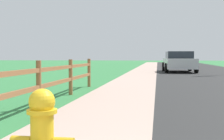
{
  "coord_description": "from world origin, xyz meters",
  "views": [
    {
      "loc": [
        0.07,
        -0.9,
        1.11
      ],
      "look_at": [
        -1.02,
        6.72,
        0.78
      ],
      "focal_mm": 51.33,
      "sensor_mm": 36.0,
      "label": 1
    }
  ],
  "objects": [
    {
      "name": "grass_verge",
      "position": [
        -4.5,
        27.0,
        0.01
      ],
      "size": [
        5.0,
        66.0,
        0.0
      ],
      "primitive_type": "cube",
      "color": "#337B41",
      "rests_on": "ground"
    },
    {
      "name": "road_asphalt",
      "position": [
        3.5,
        27.0,
        0.0
      ],
      "size": [
        7.0,
        66.0,
        0.01
      ],
      "primitive_type": "cube",
      "color": "#292929",
      "rests_on": "ground"
    },
    {
      "name": "fire_hydrant",
      "position": [
        -0.89,
        1.63,
        0.43
      ],
      "size": [
        0.54,
        0.44,
        0.84
      ],
      "color": "yellow",
      "rests_on": "ground"
    },
    {
      "name": "curb_concrete",
      "position": [
        -3.0,
        27.0,
        0.0
      ],
      "size": [
        6.0,
        66.0,
        0.01
      ],
      "primitive_type": "cube",
      "color": "#BB9E8F",
      "rests_on": "ground"
    },
    {
      "name": "ground_plane",
      "position": [
        0.0,
        25.0,
        0.0
      ],
      "size": [
        120.0,
        120.0,
        0.0
      ],
      "primitive_type": "plane",
      "color": "#337B41"
    },
    {
      "name": "parked_suv_silver",
      "position": [
        1.55,
        22.22,
        0.75
      ],
      "size": [
        2.32,
        5.01,
        1.45
      ],
      "color": "#B7BABF",
      "rests_on": "ground"
    },
    {
      "name": "rail_fence",
      "position": [
        -2.4,
        5.49,
        0.6
      ],
      "size": [
        0.11,
        10.0,
        1.02
      ],
      "color": "#905C38",
      "rests_on": "ground"
    },
    {
      "name": "parked_car_beige",
      "position": [
        2.34,
        32.33,
        0.75
      ],
      "size": [
        2.28,
        4.35,
        1.46
      ],
      "color": "#C6B793",
      "rests_on": "ground"
    }
  ]
}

